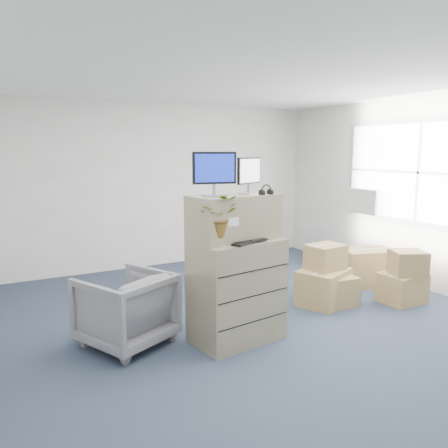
{
  "coord_description": "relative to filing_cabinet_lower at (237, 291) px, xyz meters",
  "views": [
    {
      "loc": [
        -2.51,
        -3.74,
        2.02
      ],
      "look_at": [
        -0.3,
        0.4,
        1.22
      ],
      "focal_mm": 35.0,
      "sensor_mm": 36.0,
      "label": 1
    }
  ],
  "objects": [
    {
      "name": "headphones",
      "position": [
        0.29,
        -0.09,
        1.06
      ],
      "size": [
        0.14,
        0.04,
        0.14
      ],
      "primitive_type": "torus",
      "rotation": [
        1.57,
        0.0,
        0.14
      ],
      "color": "black",
      "rests_on": "filing_cabinet_upper"
    },
    {
      "name": "monitor_right",
      "position": [
        0.17,
        0.06,
        1.23
      ],
      "size": [
        0.36,
        0.22,
        0.38
      ],
      "rotation": [
        0.0,
        0.0,
        0.42
      ],
      "color": "#99999E",
      "rests_on": "filing_cabinet_upper"
    },
    {
      "name": "tissue_box",
      "position": [
        0.31,
        0.17,
        0.65
      ],
      "size": [
        0.27,
        0.22,
        0.09
      ],
      "primitive_type": "cube",
      "rotation": [
        0.0,
        0.0,
        0.48
      ],
      "color": "#3D91D0",
      "rests_on": "external_drive"
    },
    {
      "name": "mouse",
      "position": [
        0.38,
        -0.04,
        0.57
      ],
      "size": [
        0.1,
        0.07,
        0.03
      ],
      "primitive_type": "ellipsoid",
      "rotation": [
        0.0,
        0.0,
        0.05
      ],
      "color": "silver",
      "rests_on": "filing_cabinet_lower"
    },
    {
      "name": "ground",
      "position": [
        0.29,
        -0.12,
        -0.55
      ],
      "size": [
        7.0,
        7.0,
        0.0
      ],
      "primitive_type": "plane",
      "color": "#232E40",
      "rests_on": "ground"
    },
    {
      "name": "phone_dock",
      "position": [
        -0.06,
        -0.01,
        0.59
      ],
      "size": [
        0.06,
        0.06,
        0.13
      ],
      "rotation": [
        0.0,
        0.0,
        0.14
      ],
      "color": "silver",
      "rests_on": "filing_cabinet_lower"
    },
    {
      "name": "window",
      "position": [
        3.25,
        0.38,
        1.15
      ],
      "size": [
        0.07,
        2.72,
        1.52
      ],
      "color": "#9D9C9F",
      "rests_on": "wall_right"
    },
    {
      "name": "water_bottle",
      "position": [
        0.06,
        0.02,
        0.67
      ],
      "size": [
        0.07,
        0.07,
        0.25
      ],
      "primitive_type": "cylinder",
      "color": "gray",
      "rests_on": "filing_cabinet_lower"
    },
    {
      "name": "external_drive",
      "position": [
        0.29,
        0.13,
        0.58
      ],
      "size": [
        0.25,
        0.22,
        0.06
      ],
      "primitive_type": "cube",
      "rotation": [
        0.0,
        0.0,
        0.41
      ],
      "color": "black",
      "rests_on": "filing_cabinet_lower"
    },
    {
      "name": "ac_unit",
      "position": [
        3.16,
        1.28,
        0.65
      ],
      "size": [
        0.24,
        0.6,
        0.4
      ],
      "primitive_type": "cube",
      "color": "white",
      "rests_on": "wall_right"
    },
    {
      "name": "filing_cabinet_lower",
      "position": [
        0.0,
        0.0,
        0.0
      ],
      "size": [
        1.01,
        0.7,
        1.09
      ],
      "primitive_type": "cube",
      "rotation": [
        0.0,
        0.0,
        0.14
      ],
      "color": "gray",
      "rests_on": "ground"
    },
    {
      "name": "filing_cabinet_upper",
      "position": [
        -0.01,
        0.05,
        0.78
      ],
      "size": [
        1.0,
        0.6,
        0.47
      ],
      "primitive_type": "cube",
      "rotation": [
        0.0,
        0.0,
        0.14
      ],
      "color": "gray",
      "rests_on": "filing_cabinet_lower"
    },
    {
      "name": "cardboard_boxes",
      "position": [
        2.12,
        0.43,
        -0.26
      ],
      "size": [
        1.97,
        1.44,
        0.79
      ],
      "color": "#967648",
      "rests_on": "ground"
    },
    {
      "name": "keyboard",
      "position": [
        0.03,
        -0.15,
        0.56
      ],
      "size": [
        0.48,
        0.33,
        0.02
      ],
      "primitive_type": "cube",
      "rotation": [
        0.0,
        0.0,
        0.37
      ],
      "color": "black",
      "rests_on": "filing_cabinet_lower"
    },
    {
      "name": "potted_plant",
      "position": [
        -0.3,
        -0.14,
        0.78
      ],
      "size": [
        0.38,
        0.42,
        0.41
      ],
      "rotation": [
        0.0,
        0.0,
        0.14
      ],
      "color": "#95B08E",
      "rests_on": "filing_cabinet_lower"
    },
    {
      "name": "monitor_left",
      "position": [
        -0.25,
        0.01,
        1.26
      ],
      "size": [
        0.44,
        0.21,
        0.44
      ],
      "rotation": [
        0.0,
        0.0,
        -0.19
      ],
      "color": "#99999E",
      "rests_on": "filing_cabinet_upper"
    },
    {
      "name": "office_chair",
      "position": [
        -1.07,
        0.46,
        -0.13
      ],
      "size": [
        1.07,
        1.04,
        0.84
      ],
      "primitive_type": "imported",
      "rotation": [
        0.0,
        0.0,
        3.59
      ],
      "color": "slate",
      "rests_on": "ground"
    },
    {
      "name": "wall_back",
      "position": [
        0.29,
        3.39,
        0.85
      ],
      "size": [
        6.0,
        0.02,
        2.8
      ],
      "primitive_type": "cube",
      "color": "beige",
      "rests_on": "ground"
    }
  ]
}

